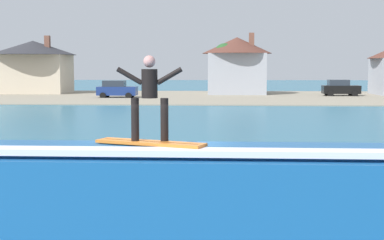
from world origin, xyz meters
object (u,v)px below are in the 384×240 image
house_small_cottage (237,62)px  tree_tall_bare (225,56)px  house_with_chimney (33,63)px  wave_crest (185,186)px  surfboard (150,143)px  car_far_shore (340,88)px  car_near_shore (117,89)px  surfer (150,93)px

house_small_cottage → tree_tall_bare: house_small_cottage is taller
house_with_chimney → wave_crest: bearing=-68.0°
tree_tall_bare → surfboard: bearing=-91.5°
surfboard → car_far_shore: (14.16, 51.83, -0.79)m
wave_crest → house_small_cottage: (2.13, 55.01, 3.01)m
surfboard → car_near_shore: car_near_shore is taller
tree_tall_bare → house_small_cottage: bearing=36.0°
car_far_shore → house_with_chimney: (-35.99, 4.30, 2.82)m
car_near_shore → house_small_cottage: 15.50m
tree_tall_bare → car_near_shore: bearing=-146.5°
car_near_shore → tree_tall_bare: tree_tall_bare is taller
wave_crest → car_far_shore: car_far_shore is taller
car_near_shore → car_far_shore: (24.01, 4.95, 0.00)m
surfboard → surfer: (-0.02, 0.08, 0.99)m
surfboard → car_near_shore: size_ratio=0.56×
surfer → car_far_shore: 53.69m
surfer → car_near_shore: surfer is taller
car_near_shore → house_small_cottage: bearing=33.8°
surfboard → house_with_chimney: house_with_chimney is taller
car_near_shore → house_with_chimney: 15.40m
car_far_shore → house_small_cottage: (-11.35, 3.52, 2.87)m
surfer → house_with_chimney: house_with_chimney is taller
wave_crest → tree_tall_bare: 54.15m
surfer → tree_tall_bare: (1.45, 54.28, 1.75)m
car_near_shore → tree_tall_bare: bearing=33.5°
surfboard → car_far_shore: car_far_shore is taller
surfboard → house_small_cottage: house_small_cottage is taller
car_far_shore → house_small_cottage: bearing=162.8°
surfboard → surfer: surfer is taller
car_near_shore → car_far_shore: 24.51m
wave_crest → house_with_chimney: house_with_chimney is taller
car_near_shore → house_with_chimney: (-11.98, 9.26, 2.82)m
surfer → tree_tall_bare: bearing=88.5°
house_small_cottage → tree_tall_bare: bearing=-144.0°
car_far_shore → wave_crest: bearing=-104.7°
surfer → car_far_shore: (14.18, 51.75, -1.78)m
house_with_chimney → house_small_cottage: (24.64, -0.78, 0.05)m
surfer → house_small_cottage: size_ratio=0.21×
surfboard → car_far_shore: size_ratio=0.57×
surfboard → tree_tall_bare: tree_tall_bare is taller
wave_crest → house_with_chimney: bearing=112.0°
house_with_chimney → tree_tall_bare: size_ratio=1.72×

